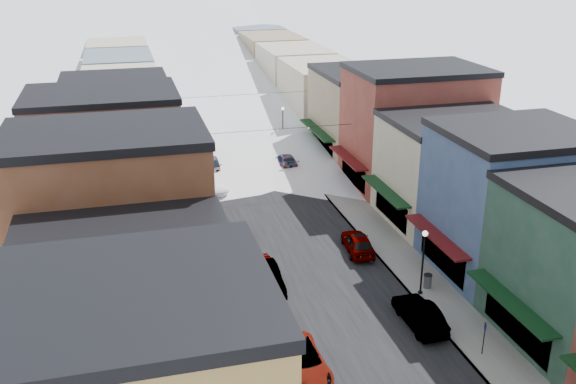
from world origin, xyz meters
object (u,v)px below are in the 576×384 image
car_silver_sedan (266,272)px  streetlamp_near (423,254)px  car_green_sedan (420,314)px  car_white_suv (302,361)px  trash_can (428,281)px  car_dark_hatch (266,277)px

car_silver_sedan → streetlamp_near: (9.62, -4.40, 2.27)m
car_green_sedan → streetlamp_near: size_ratio=1.05×
car_white_suv → car_green_sedan: (8.26, 2.62, 0.08)m
car_white_suv → streetlamp_near: 11.84m
car_green_sedan → streetlamp_near: 4.38m
streetlamp_near → car_green_sedan: bearing=-116.8°
car_silver_sedan → trash_can: size_ratio=4.61×
car_dark_hatch → car_silver_sedan: bearing=77.6°
car_white_suv → trash_can: 12.59m
car_silver_sedan → car_dark_hatch: (-0.15, -0.77, 0.03)m
car_green_sedan → trash_can: (2.49, 3.93, -0.14)m
car_white_suv → car_dark_hatch: (0.18, 9.61, 0.09)m
streetlamp_near → car_dark_hatch: bearing=159.6°
car_silver_sedan → car_dark_hatch: 0.78m
car_white_suv → car_silver_sedan: car_silver_sedan is taller
car_white_suv → streetlamp_near: bearing=29.7°
trash_can → car_silver_sedan: bearing=159.8°
car_white_suv → trash_can: size_ratio=5.20×
trash_can → streetlamp_near: 2.58m
car_dark_hatch → car_green_sedan: 10.68m
car_silver_sedan → car_green_sedan: car_green_sedan is taller
car_green_sedan → streetlamp_near: bearing=-117.2°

